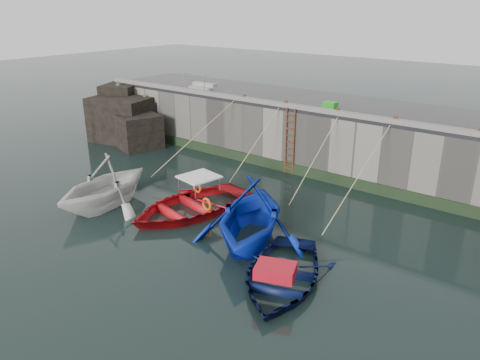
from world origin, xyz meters
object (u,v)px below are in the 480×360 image
Objects in this scene: boat_near_blue at (190,212)px; bollard_b at (286,104)px; bollard_e at (480,132)px; bollard_d at (395,120)px; boat_near_white at (106,205)px; bollard_a at (244,97)px; bollard_c at (338,111)px; boat_near_navy at (281,281)px; ladder at (290,142)px; fish_crate at (330,105)px; boat_near_blacktrim at (250,241)px.

boat_near_blue is 18.68× the size of bollard_b.
bollard_d is at bearing 180.00° from bollard_e.
bollard_a reaches higher than boat_near_white.
bollard_e is at bearing 0.00° from bollard_c.
bollard_c is (-2.66, 8.48, 3.30)m from boat_near_navy.
ladder is 6.47m from boat_near_blue.
fish_crate reaches higher than boat_near_navy.
boat_near_blacktrim is 7.64× the size of fish_crate.
bollard_e reaches higher than boat_near_blue.
boat_near_blue is 11.38m from bollard_e.
boat_near_white is 10.73m from bollard_c.
boat_near_white is at bearing -112.30° from bollard_b.
bollard_b is 1.00× the size of bollard_c.
bollard_c is (2.20, 0.34, 1.71)m from ladder.
boat_near_blacktrim is at bearing 2.88° from boat_near_white.
boat_near_white is at bearing 165.18° from boat_near_blacktrim.
bollard_b and bollard_e have the same top height.
ladder is 0.70× the size of boat_near_navy.
boat_near_white is at bearing -116.15° from ladder.
bollard_a is at bearing 180.00° from bollard_b.
boat_near_blacktrim is 8.08m from bollard_d.
bollard_b is at bearing 180.00° from bollard_e.
boat_near_white is 6.63m from boat_near_blacktrim.
boat_near_white is at bearing -136.56° from bollard_d.
bollard_d reaches higher than boat_near_blacktrim.
boat_near_blacktrim is 17.53× the size of bollard_a.
ladder is 11.43× the size of bollard_b.
ladder is 0.65× the size of boat_near_blacktrim.
boat_near_blacktrim is 8.75m from fish_crate.
boat_near_white is 12.38m from bollard_d.
boat_near_blue is 3.38m from boat_near_blacktrim.
bollard_c reaches higher than boat_near_blue.
boat_near_blue is 7.35m from bollard_b.
bollard_b is at bearing 99.13° from boat_near_blue.
boat_near_white is 3.58m from boat_near_blue.
boat_near_blacktrim is 2.62m from boat_near_navy.
bollard_c is 2.60m from bollard_d.
bollard_d is at bearing -9.79° from fish_crate.
bollard_c and bollard_e have the same top height.
bollard_b is at bearing 60.59° from boat_near_white.
fish_crate is 4.44m from bollard_a.
ladder is at bearing 56.73° from boat_near_white.
bollard_e is (11.00, 0.00, 0.00)m from bollard_a.
boat_near_blacktrim is at bearing -127.10° from bollard_e.
fish_crate reaches higher than bollard_a.
bollard_a reaches higher than boat_near_navy.
boat_near_blacktrim is at bearing 126.41° from boat_near_navy.
bollard_a and bollard_e have the same top height.
bollard_b is (-0.50, 0.34, 1.71)m from ladder.
fish_crate reaches higher than bollard_b.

